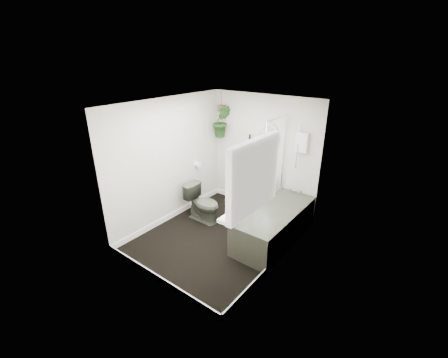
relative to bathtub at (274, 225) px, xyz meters
The scene contains 22 objects.
floor 0.99m from the bathtub, 147.99° to the right, with size 2.30×2.80×0.02m, color black.
ceiling 2.23m from the bathtub, 147.99° to the right, with size 2.30×2.80×0.02m, color white.
wall_back 1.49m from the bathtub, 131.32° to the left, with size 2.30×0.02×2.30m, color silver.
wall_front 2.24m from the bathtub, 112.73° to the right, with size 2.30×0.02×2.30m, color silver.
wall_left 2.20m from the bathtub, 165.69° to the right, with size 0.02×2.80×2.30m, color silver.
wall_right 1.06m from the bathtub, 54.25° to the right, with size 0.02×2.80×2.30m, color silver.
skirting 0.97m from the bathtub, 147.99° to the right, with size 2.30×2.80×0.10m, color white.
bathtub is the anchor object (origin of this frame).
bath_screen 1.15m from the bathtub, 123.96° to the left, with size 0.04×0.72×1.40m, color silver, non-canonical shape.
shower_box 1.51m from the bathtub, 90.00° to the left, with size 0.20×0.10×0.35m, color white.
oval_mirror 1.64m from the bathtub, 128.46° to the left, with size 0.46×0.03×0.62m, color #B7B3A5.
wall_sconce 1.78m from the bathtub, 141.75° to the left, with size 0.04×0.04×0.22m, color black.
toilet_roll_holder 2.01m from the bathtub, behind, with size 0.11×0.11×0.11m, color white.
window_recess 1.84m from the bathtub, 76.41° to the right, with size 0.08×1.00×0.90m, color white.
window_sill 1.54m from the bathtub, 79.61° to the right, with size 0.18×1.00×0.04m, color white.
window_blinds 1.83m from the bathtub, 78.46° to the right, with size 0.01×0.86×0.76m, color white.
toilet 1.42m from the bathtub, behind, with size 0.40×0.70×0.71m, color #383D32.
pedestal_sink 0.94m from the bathtub, 138.05° to the left, with size 0.48×0.41×0.83m, color #383D32, non-canonical shape.
sill_plant 1.81m from the bathtub, 82.17° to the right, with size 0.23×0.20×0.25m, color black.
hanging_plant 2.34m from the bathtub, 156.18° to the left, with size 0.35×0.28×0.64m, color black.
soap_bottle 0.93m from the bathtub, 110.16° to the right, with size 0.09×0.09×0.20m, color black.
hanging_pot 2.50m from the bathtub, 156.18° to the left, with size 0.16×0.16×0.12m, color #483C29.
Camera 1 is at (2.77, -3.48, 2.99)m, focal length 24.00 mm.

